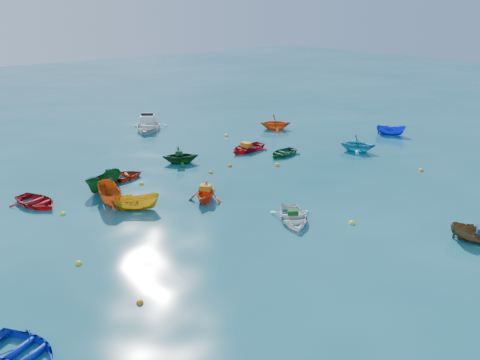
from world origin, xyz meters
TOP-DOWN VIEW (x-y plane):
  - ground at (0.00, 0.00)m, footprint 160.00×160.00m
  - dinghy_blue_sw at (-15.65, -2.52)m, footprint 3.14×3.57m
  - dinghy_white_near at (-1.04, -0.89)m, footprint 3.67×3.88m
  - sampan_brown_mid at (4.34, -8.51)m, footprint 2.12×2.86m
  - dinghy_orange_w at (-3.13, 4.45)m, footprint 3.26×3.21m
  - sampan_yellow_mid at (-7.05, 5.89)m, footprint 2.85×2.41m
  - dinghy_green_e at (6.76, 7.96)m, footprint 3.11×2.45m
  - dinghy_cyan_se at (12.07, 4.92)m, footprint 3.54×3.66m
  - dinghy_red_nw at (-5.58, 10.98)m, footprint 3.33×2.56m
  - sampan_orange_n at (-7.79, 7.65)m, footprint 1.96×3.43m
  - dinghy_green_n at (-0.54, 11.36)m, footprint 3.42×3.29m
  - dinghy_red_ne at (5.31, 10.63)m, footprint 3.62×2.80m
  - sampan_blue_far at (18.56, 6.18)m, footprint 2.18×2.65m
  - dinghy_red_far at (-11.34, 10.20)m, footprint 3.08×3.66m
  - dinghy_orange_far at (11.79, 14.22)m, footprint 3.76×3.71m
  - sampan_green_far at (-7.13, 10.04)m, footprint 3.20×2.36m
  - motorboat_white at (2.33, 21.54)m, footprint 5.35×5.56m
  - tarp_green_a at (-0.98, -0.81)m, footprint 0.70×0.67m
  - tarp_orange_a at (-3.09, 4.48)m, footprint 0.81×0.84m
  - tarp_green_b at (-0.63, 11.41)m, footprint 0.80×0.86m
  - tarp_orange_b at (5.21, 10.61)m, footprint 0.67×0.83m
  - buoy_or_a at (-11.18, -2.40)m, footprint 0.31×0.31m
  - buoy_ye_a at (1.19, -3.19)m, footprint 0.34×0.34m
  - buoy_or_b at (11.85, -0.92)m, footprint 0.35×0.35m
  - buoy_ye_b at (-11.94, 2.08)m, footprint 0.31×0.31m
  - buoy_or_c at (-0.07, 8.18)m, footprint 0.31×0.31m
  - buoy_ye_c at (-4.89, 9.30)m, footprint 0.33×0.33m
  - buoy_or_d at (4.66, 6.38)m, footprint 0.37×0.37m
  - buoy_ye_d at (-10.60, 7.90)m, footprint 0.32×0.32m
  - buoy_or_e at (1.88, 8.46)m, footprint 0.31×0.31m
  - buoy_ye_e at (6.75, 15.23)m, footprint 0.39×0.39m

SIDE VIEW (x-z plane):
  - ground at x=0.00m, z-range 0.00..0.00m
  - dinghy_blue_sw at x=-15.65m, z-range -0.31..0.31m
  - dinghy_white_near at x=-1.04m, z-range -0.33..0.33m
  - sampan_brown_mid at x=4.34m, z-range -0.52..0.52m
  - dinghy_orange_w at x=-3.13m, z-range -0.65..0.65m
  - sampan_yellow_mid at x=-7.05m, z-range -0.53..0.53m
  - dinghy_green_e at x=6.76m, z-range -0.29..0.29m
  - dinghy_cyan_se at x=12.07m, z-range -0.74..0.74m
  - dinghy_red_nw at x=-5.58m, z-range -0.32..0.32m
  - sampan_orange_n at x=-7.79m, z-range -0.62..0.62m
  - dinghy_green_n at x=-0.54m, z-range -0.69..0.69m
  - dinghy_red_ne at x=5.31m, z-range -0.35..0.35m
  - sampan_blue_far at x=18.56m, z-range -0.49..0.49m
  - dinghy_red_far at x=-11.34m, z-range -0.32..0.32m
  - dinghy_orange_far at x=11.79m, z-range -0.75..0.75m
  - sampan_green_far at x=-7.13m, z-range -0.58..0.58m
  - motorboat_white at x=2.33m, z-range -0.77..0.77m
  - buoy_or_a at x=-11.18m, z-range -0.15..0.15m
  - buoy_ye_a at x=1.19m, z-range -0.17..0.17m
  - buoy_or_b at x=11.85m, z-range -0.18..0.18m
  - buoy_ye_b at x=-11.94m, z-range -0.16..0.16m
  - buoy_or_c at x=-0.07m, z-range -0.15..0.15m
  - buoy_ye_c at x=-4.89m, z-range -0.17..0.17m
  - buoy_or_d at x=4.66m, z-range -0.18..0.18m
  - buoy_ye_d at x=-10.60m, z-range -0.16..0.16m
  - buoy_or_e at x=1.88m, z-range -0.16..0.16m
  - buoy_ye_e at x=6.75m, z-range -0.19..0.19m
  - tarp_green_a at x=-0.98m, z-range 0.33..0.60m
  - tarp_orange_b at x=5.21m, z-range 0.35..0.72m
  - tarp_orange_a at x=-3.09m, z-range 0.65..0.97m
  - tarp_green_b at x=-0.63m, z-range 0.69..1.03m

